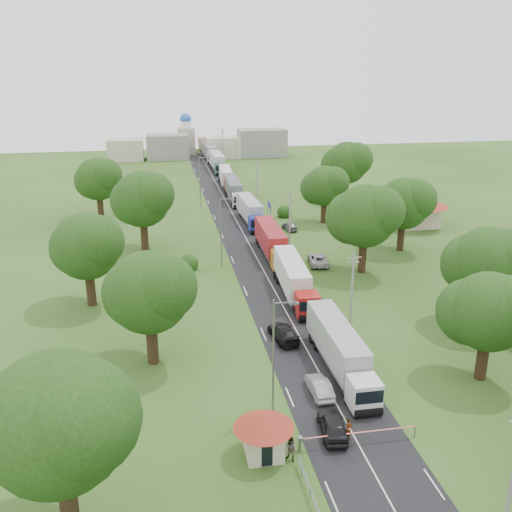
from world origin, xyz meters
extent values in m
plane|color=#2D4717|center=(0.00, 0.00, 0.00)|extent=(260.00, 260.00, 0.00)
cube|color=black|center=(0.00, 20.00, 0.00)|extent=(8.00, 200.00, 0.04)
cylinder|color=slate|center=(-4.50, -25.00, 0.55)|extent=(0.20, 0.20, 1.10)
cube|color=slate|center=(-4.50, -25.00, 1.05)|extent=(0.35, 0.35, 0.25)
cylinder|color=red|center=(0.00, -25.00, 1.00)|extent=(9.00, 0.12, 0.12)
cylinder|color=slate|center=(4.50, -25.00, 0.50)|extent=(0.10, 0.10, 1.00)
cube|color=#C1B5A0|center=(-7.20, -25.00, 1.20)|extent=(2.60, 2.60, 2.40)
cone|color=maroon|center=(-7.20, -25.00, 2.90)|extent=(4.40, 4.40, 1.10)
cube|color=black|center=(-5.89, -25.00, 1.40)|extent=(0.02, 1.20, 0.90)
cube|color=black|center=(-7.20, -26.31, 1.00)|extent=(0.80, 0.02, 1.90)
cylinder|color=slate|center=(5.20, 33.80, 2.00)|extent=(0.12, 0.12, 4.00)
cylinder|color=slate|center=(5.20, 36.20, 2.00)|extent=(0.12, 0.12, 4.00)
cube|color=navy|center=(5.20, 35.00, 3.60)|extent=(0.06, 3.00, 1.00)
cube|color=silver|center=(5.20, 35.00, 3.60)|extent=(0.07, 3.10, 0.06)
cylinder|color=gray|center=(5.50, -7.00, 4.50)|extent=(0.24, 0.24, 9.00)
cube|color=gray|center=(5.50, -7.00, 8.30)|extent=(1.60, 0.10, 0.10)
cube|color=gray|center=(5.50, -7.00, 7.80)|extent=(1.20, 0.10, 0.10)
cylinder|color=gray|center=(5.50, 21.00, 4.50)|extent=(0.24, 0.24, 9.00)
cube|color=gray|center=(5.50, 21.00, 8.30)|extent=(1.60, 0.10, 0.10)
cube|color=gray|center=(5.50, 21.00, 7.80)|extent=(1.20, 0.10, 0.10)
cylinder|color=gray|center=(5.50, 49.00, 4.50)|extent=(0.24, 0.24, 9.00)
cube|color=gray|center=(5.50, 49.00, 8.30)|extent=(1.60, 0.10, 0.10)
cube|color=gray|center=(5.50, 49.00, 7.80)|extent=(1.20, 0.10, 0.10)
cylinder|color=gray|center=(5.50, 77.00, 4.50)|extent=(0.24, 0.24, 9.00)
cube|color=gray|center=(5.50, 77.00, 8.30)|extent=(1.60, 0.10, 0.10)
cube|color=gray|center=(5.50, 77.00, 7.80)|extent=(1.20, 0.10, 0.10)
cylinder|color=gray|center=(5.50, 105.00, 4.50)|extent=(0.24, 0.24, 9.00)
cube|color=gray|center=(5.50, 105.00, 8.30)|extent=(1.60, 0.10, 0.10)
cube|color=gray|center=(5.50, 105.00, 7.80)|extent=(1.20, 0.10, 0.10)
cylinder|color=slate|center=(-5.50, -20.00, 5.00)|extent=(0.16, 0.16, 10.00)
cube|color=slate|center=(-4.60, -20.00, 9.70)|extent=(1.80, 0.10, 0.10)
cube|color=slate|center=(-3.80, -20.00, 9.55)|extent=(0.50, 0.22, 0.15)
cylinder|color=slate|center=(-5.50, 15.00, 5.00)|extent=(0.16, 0.16, 10.00)
cube|color=slate|center=(-4.60, 15.00, 9.70)|extent=(1.80, 0.10, 0.10)
cube|color=slate|center=(-3.80, 15.00, 9.55)|extent=(0.50, 0.22, 0.15)
cylinder|color=slate|center=(-5.50, 50.00, 5.00)|extent=(0.16, 0.16, 10.00)
cube|color=slate|center=(-4.60, 50.00, 9.70)|extent=(1.80, 0.10, 0.10)
cube|color=slate|center=(-3.80, 50.00, 9.55)|extent=(0.50, 0.22, 0.15)
cylinder|color=#382616|center=(14.00, -18.00, 1.92)|extent=(1.04, 1.04, 3.85)
sphere|color=#19390F|center=(14.00, -18.00, 6.60)|extent=(7.00, 7.00, 7.00)
sphere|color=#19390F|center=(15.25, -19.00, 7.35)|extent=(5.50, 5.50, 5.50)
sphere|color=#19390F|center=(13.00, -16.75, 6.10)|extent=(6.00, 6.00, 6.00)
cylinder|color=#382616|center=(20.00, -8.00, 2.10)|extent=(1.08, 1.08, 4.20)
sphere|color=#19390F|center=(20.00, -8.00, 7.22)|extent=(7.70, 7.70, 7.70)
sphere|color=#19390F|center=(21.38, -9.10, 8.05)|extent=(6.05, 6.05, 6.05)
sphere|color=#19390F|center=(18.90, -6.62, 6.67)|extent=(6.60, 6.60, 6.60)
cylinder|color=#382616|center=(13.00, 10.00, 2.27)|extent=(1.12, 1.12, 4.55)
sphere|color=#19390F|center=(13.00, 10.00, 7.85)|extent=(8.40, 8.40, 8.40)
sphere|color=#19390F|center=(14.50, 8.80, 8.75)|extent=(6.60, 6.60, 6.60)
sphere|color=#19390F|center=(11.80, 11.50, 7.25)|extent=(7.20, 7.20, 7.20)
cylinder|color=#382616|center=(22.00, 18.00, 2.10)|extent=(1.08, 1.08, 4.20)
sphere|color=#19390F|center=(22.00, 18.00, 7.22)|extent=(7.70, 7.70, 7.70)
sphere|color=#19390F|center=(23.38, 16.90, 8.05)|extent=(6.05, 6.05, 6.05)
sphere|color=#19390F|center=(20.90, 19.38, 6.67)|extent=(6.60, 6.60, 6.60)
cylinder|color=#382616|center=(15.00, 35.00, 1.92)|extent=(1.04, 1.04, 3.85)
sphere|color=#19390F|center=(15.00, 35.00, 6.60)|extent=(7.00, 7.00, 7.00)
sphere|color=#19390F|center=(16.25, 34.00, 7.35)|extent=(5.50, 5.50, 5.50)
sphere|color=#19390F|center=(14.00, 36.25, 6.10)|extent=(6.00, 6.00, 6.00)
cylinder|color=#382616|center=(24.00, 50.00, 2.27)|extent=(1.12, 1.12, 4.55)
sphere|color=#19390F|center=(24.00, 50.00, 7.85)|extent=(8.40, 8.40, 8.40)
sphere|color=#19390F|center=(25.50, 48.80, 8.75)|extent=(6.60, 6.60, 6.60)
sphere|color=#19390F|center=(22.80, 51.50, 7.25)|extent=(7.20, 7.20, 7.20)
cylinder|color=#382616|center=(-20.00, -30.00, 2.27)|extent=(1.12, 1.12, 4.55)
sphere|color=#19390F|center=(-20.00, -30.00, 7.85)|extent=(8.40, 8.40, 8.40)
sphere|color=#19390F|center=(-18.50, -31.20, 8.75)|extent=(6.60, 6.60, 6.60)
sphere|color=#19390F|center=(-21.20, -28.50, 7.25)|extent=(7.20, 7.20, 7.20)
cylinder|color=#382616|center=(-15.00, -10.00, 2.10)|extent=(1.08, 1.08, 4.20)
sphere|color=#19390F|center=(-15.00, -10.00, 7.22)|extent=(7.70, 7.70, 7.70)
sphere|color=#19390F|center=(-13.62, -11.10, 8.05)|extent=(6.05, 6.05, 6.05)
sphere|color=#19390F|center=(-16.10, -8.62, 6.67)|extent=(6.60, 6.60, 6.60)
cylinder|color=#382616|center=(-22.00, 5.00, 2.10)|extent=(1.08, 1.08, 4.20)
sphere|color=#19390F|center=(-22.00, 5.00, 7.22)|extent=(7.70, 7.70, 7.70)
sphere|color=#19390F|center=(-20.62, 3.90, 8.05)|extent=(6.05, 6.05, 6.05)
sphere|color=#19390F|center=(-23.10, 6.38, 6.67)|extent=(6.60, 6.60, 6.60)
cylinder|color=#382616|center=(-16.00, 25.00, 2.27)|extent=(1.12, 1.12, 4.55)
sphere|color=#19390F|center=(-16.00, 25.00, 7.85)|extent=(8.40, 8.40, 8.40)
sphere|color=#19390F|center=(-14.50, 23.80, 8.75)|extent=(6.60, 6.60, 6.60)
sphere|color=#19390F|center=(-17.20, 26.50, 7.25)|extent=(7.20, 7.20, 7.20)
cylinder|color=#382616|center=(-24.00, 45.00, 2.10)|extent=(1.08, 1.08, 4.20)
sphere|color=#19390F|center=(-24.00, 45.00, 7.22)|extent=(7.70, 7.70, 7.70)
sphere|color=#19390F|center=(-22.62, 43.90, 8.05)|extent=(6.05, 6.05, 6.05)
sphere|color=#19390F|center=(-25.10, 46.38, 6.67)|extent=(6.60, 6.60, 6.60)
cube|color=#C1B5A0|center=(30.00, 30.00, 2.00)|extent=(7.00, 5.00, 4.00)
cone|color=maroon|center=(30.00, 30.00, 4.90)|extent=(10.08, 10.08, 1.80)
cube|color=gray|center=(-10.00, 110.00, 3.50)|extent=(12.00, 8.00, 7.00)
cube|color=#C1B5A0|center=(6.00, 110.00, 3.00)|extent=(10.00, 8.00, 6.00)
cube|color=gray|center=(18.00, 110.00, 4.00)|extent=(14.00, 8.00, 8.00)
cube|color=#C1B5A0|center=(-22.00, 110.00, 3.00)|extent=(10.00, 8.00, 6.00)
cube|color=#C1B5A0|center=(-4.00, 118.00, 4.00)|extent=(5.00, 5.00, 8.00)
cylinder|color=silver|center=(-4.00, 118.00, 9.00)|extent=(3.20, 3.20, 2.00)
sphere|color=#2659B2|center=(-4.00, 118.00, 10.60)|extent=(3.40, 3.40, 3.40)
cube|color=silver|center=(1.89, -20.86, 1.58)|extent=(2.44, 2.44, 2.54)
cube|color=black|center=(1.89, -22.09, 1.93)|extent=(2.34, 0.02, 1.12)
cube|color=slate|center=(1.89, -22.03, 0.56)|extent=(2.24, 0.25, 0.36)
cube|color=slate|center=(1.89, -13.75, 0.76)|extent=(2.35, 11.69, 0.30)
cube|color=#9E9EA3|center=(1.89, -13.45, 2.59)|extent=(2.55, 11.99, 3.05)
cylinder|color=black|center=(1.89, -21.78, 0.51)|extent=(2.39, 1.02, 1.02)
cylinder|color=black|center=(1.89, -19.95, 0.51)|extent=(2.39, 1.02, 1.02)
cylinder|color=black|center=(1.89, -10.19, 0.51)|extent=(2.39, 1.02, 1.02)
cylinder|color=black|center=(1.89, -8.67, 0.51)|extent=(2.39, 1.02, 1.02)
cube|color=#AA1513|center=(1.91, -2.96, 1.61)|extent=(2.63, 2.63, 2.59)
cube|color=black|center=(1.91, -4.21, 1.97)|extent=(2.38, 0.15, 1.14)
cube|color=slate|center=(1.91, -4.15, 0.57)|extent=(2.29, 0.38, 0.36)
cube|color=slate|center=(1.91, 4.30, 0.78)|extent=(3.06, 12.04, 0.31)
cube|color=silver|center=(1.91, 4.61, 2.64)|extent=(3.28, 12.37, 3.11)
cylinder|color=black|center=(1.91, -3.89, 0.52)|extent=(2.44, 1.04, 1.04)
cylinder|color=black|center=(1.91, -2.02, 0.52)|extent=(2.44, 1.04, 1.04)
cylinder|color=black|center=(1.91, 7.93, 0.52)|extent=(2.44, 1.04, 1.04)
cylinder|color=black|center=(1.91, 9.49, 0.52)|extent=(2.44, 1.04, 1.04)
cube|color=#BB7516|center=(2.28, 12.04, 1.63)|extent=(2.55, 2.55, 2.62)
cube|color=black|center=(2.28, 10.77, 1.99)|extent=(2.41, 0.05, 1.15)
cube|color=slate|center=(2.28, 10.83, 0.58)|extent=(2.31, 0.28, 0.37)
cube|color=slate|center=(2.28, 19.39, 0.79)|extent=(2.58, 12.10, 0.31)
cube|color=maroon|center=(2.28, 19.70, 2.68)|extent=(2.79, 12.42, 3.15)
cylinder|color=black|center=(2.28, 11.10, 0.52)|extent=(2.47, 1.05, 1.05)
cylinder|color=black|center=(2.28, 12.99, 0.52)|extent=(2.47, 1.05, 1.05)
cylinder|color=black|center=(2.28, 23.06, 0.52)|extent=(2.47, 1.05, 1.05)
cylinder|color=black|center=(2.28, 24.63, 0.52)|extent=(2.47, 1.05, 1.05)
cube|color=navy|center=(2.22, 30.72, 1.56)|extent=(2.51, 2.51, 2.52)
cube|color=black|center=(2.22, 29.50, 1.92)|extent=(2.32, 0.11, 1.11)
cube|color=slate|center=(2.22, 29.56, 0.55)|extent=(2.23, 0.34, 0.35)
cube|color=slate|center=(2.22, 37.79, 0.76)|extent=(2.77, 11.68, 0.30)
cube|color=#A4A4A8|center=(2.22, 38.09, 2.57)|extent=(2.98, 11.99, 3.03)
cylinder|color=black|center=(2.22, 29.82, 0.50)|extent=(2.37, 1.01, 1.01)
cylinder|color=black|center=(2.22, 31.63, 0.50)|extent=(2.37, 1.01, 1.01)
cylinder|color=black|center=(2.22, 41.32, 0.50)|extent=(2.37, 1.01, 1.01)
cylinder|color=black|center=(2.22, 42.83, 0.50)|extent=(2.37, 1.01, 1.01)
cube|color=silver|center=(1.77, 48.13, 1.56)|extent=(2.52, 2.52, 2.52)
cube|color=black|center=(1.77, 46.91, 1.92)|extent=(2.32, 0.12, 1.11)
cube|color=slate|center=(1.77, 46.97, 0.55)|extent=(2.23, 0.34, 0.35)
cube|color=slate|center=(1.77, 55.19, 0.76)|extent=(2.81, 11.69, 0.30)
cube|color=#515357|center=(1.77, 55.50, 2.57)|extent=(3.02, 12.00, 3.03)
cylinder|color=black|center=(1.77, 47.22, 0.50)|extent=(2.37, 1.01, 1.01)
cylinder|color=black|center=(1.77, 49.04, 0.50)|extent=(2.37, 1.01, 1.01)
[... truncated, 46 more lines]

